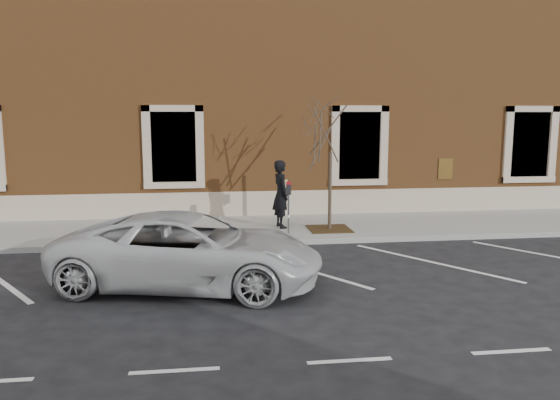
{
  "coord_description": "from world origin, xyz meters",
  "views": [
    {
      "loc": [
        -1.88,
        -13.97,
        3.38
      ],
      "look_at": [
        0.0,
        0.6,
        1.1
      ],
      "focal_mm": 35.0,
      "sensor_mm": 36.0,
      "label": 1
    }
  ],
  "objects": [
    {
      "name": "sapling",
      "position": [
        1.49,
        1.04,
        2.97
      ],
      "size": [
        2.42,
        2.42,
        4.04
      ],
      "color": "#423928",
      "rests_on": "sidewalk_near"
    },
    {
      "name": "building_civic",
      "position": [
        0.0,
        7.74,
        4.0
      ],
      "size": [
        40.0,
        8.62,
        8.0
      ],
      "color": "brown",
      "rests_on": "ground"
    },
    {
      "name": "sidewalk_near",
      "position": [
        0.0,
        1.75,
        0.07
      ],
      "size": [
        40.0,
        3.5,
        0.15
      ],
      "primitive_type": "cube",
      "color": "#9D9C94",
      "rests_on": "ground"
    },
    {
      "name": "ground",
      "position": [
        0.0,
        0.0,
        0.0
      ],
      "size": [
        120.0,
        120.0,
        0.0
      ],
      "primitive_type": "plane",
      "color": "#28282B",
      "rests_on": "ground"
    },
    {
      "name": "curb_near",
      "position": [
        0.0,
        -0.05,
        0.07
      ],
      "size": [
        40.0,
        0.12,
        0.15
      ],
      "primitive_type": "cube",
      "color": "#9E9E99",
      "rests_on": "ground"
    },
    {
      "name": "tree_grate",
      "position": [
        1.49,
        1.04,
        0.16
      ],
      "size": [
        1.17,
        1.17,
        0.03
      ],
      "primitive_type": "cube",
      "color": "#453016",
      "rests_on": "sidewalk_near"
    },
    {
      "name": "parking_meter",
      "position": [
        0.24,
        0.61,
        1.15
      ],
      "size": [
        0.13,
        0.1,
        1.44
      ],
      "rotation": [
        0.0,
        0.0,
        0.33
      ],
      "color": "#595B60",
      "rests_on": "sidewalk_near"
    },
    {
      "name": "man",
      "position": [
        0.14,
        1.51,
        1.13
      ],
      "size": [
        0.61,
        0.8,
        1.96
      ],
      "primitive_type": "imported",
      "rotation": [
        0.0,
        0.0,
        1.78
      ],
      "color": "black",
      "rests_on": "sidewalk_near"
    },
    {
      "name": "white_truck",
      "position": [
        -2.31,
        -3.29,
        0.73
      ],
      "size": [
        5.69,
        3.59,
        1.46
      ],
      "primitive_type": "imported",
      "rotation": [
        0.0,
        0.0,
        1.34
      ],
      "color": "#BCBEC0",
      "rests_on": "ground"
    },
    {
      "name": "parking_stripes",
      "position": [
        0.0,
        -2.2,
        0.0
      ],
      "size": [
        28.0,
        4.4,
        0.01
      ],
      "primitive_type": null,
      "color": "silver",
      "rests_on": "ground"
    }
  ]
}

